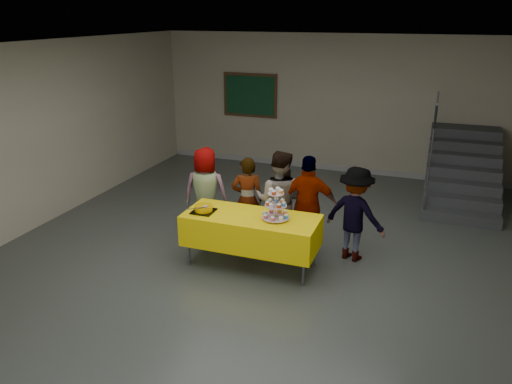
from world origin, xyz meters
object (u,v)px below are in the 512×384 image
schoolchild_e (355,214)px  noticeboard (250,95)px  schoolchild_a (206,192)px  bear_cake (204,208)px  schoolchild_d (308,206)px  schoolchild_b (247,200)px  schoolchild_c (279,200)px  bake_table (251,230)px  cupcake_stand (276,207)px  staircase (461,173)px

schoolchild_e → noticeboard: size_ratio=1.07×
schoolchild_a → noticeboard: 4.30m
bear_cake → schoolchild_d: 1.53m
schoolchild_b → schoolchild_c: schoolchild_c is taller
schoolchild_c → noticeboard: (-2.04, 4.18, 0.83)m
schoolchild_d → noticeboard: bearing=-67.6°
bake_table → bear_cake: size_ratio=5.25×
schoolchild_a → schoolchild_d: schoolchild_d is taller
schoolchild_a → schoolchild_b: schoolchild_a is taller
schoolchild_b → schoolchild_c: (0.54, -0.07, 0.08)m
bake_table → noticeboard: size_ratio=1.45×
cupcake_stand → bear_cake: cupcake_stand is taller
schoolchild_d → staircase: bearing=-131.4°
schoolchild_b → schoolchild_c: bearing=152.8°
noticeboard → schoolchild_b: bearing=-69.9°
schoolchild_b → cupcake_stand: bearing=112.8°
bear_cake → schoolchild_c: (0.86, 0.81, -0.06)m
staircase → bake_table: bearing=-124.9°
cupcake_stand → schoolchild_e: schoolchild_e is taller
bake_table → bear_cake: bear_cake is taller
schoolchild_d → noticeboard: noticeboard is taller
bake_table → schoolchild_b: size_ratio=1.38×
schoolchild_b → noticeboard: noticeboard is taller
schoolchild_a → cupcake_stand: bearing=140.8°
schoolchild_b → staircase: size_ratio=0.57×
cupcake_stand → staircase: bearing=58.6°
schoolchild_a → schoolchild_c: size_ratio=0.95×
schoolchild_b → schoolchild_d: size_ratio=0.91×
bake_table → cupcake_stand: (0.36, 0.00, 0.39)m
schoolchild_d → schoolchild_e: size_ratio=1.08×
cupcake_stand → noticeboard: bearing=114.3°
schoolchild_a → schoolchild_b: bearing=171.2°
staircase → schoolchild_d: bearing=-123.1°
schoolchild_e → staircase: staircase is taller
schoolchild_b → schoolchild_e: size_ratio=0.98×
schoolchild_c → schoolchild_e: bearing=178.2°
schoolchild_b → noticeboard: size_ratio=1.05×
schoolchild_b → schoolchild_c: size_ratio=0.89×
schoolchild_a → noticeboard: (-0.80, 4.13, 0.87)m
schoolchild_b → noticeboard: (-1.50, 4.11, 0.92)m
schoolchild_c → noticeboard: 4.72m
bear_cake → staircase: 5.45m
bake_table → noticeboard: 5.33m
schoolchild_b → schoolchild_e: bearing=158.7°
staircase → schoolchild_e: bearing=-114.5°
cupcake_stand → schoolchild_d: schoolchild_d is taller
schoolchild_c → schoolchild_e: 1.14m
bake_table → schoolchild_b: bearing=114.3°
staircase → noticeboard: size_ratio=1.85×
cupcake_stand → schoolchild_c: (-0.17, 0.71, -0.18)m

